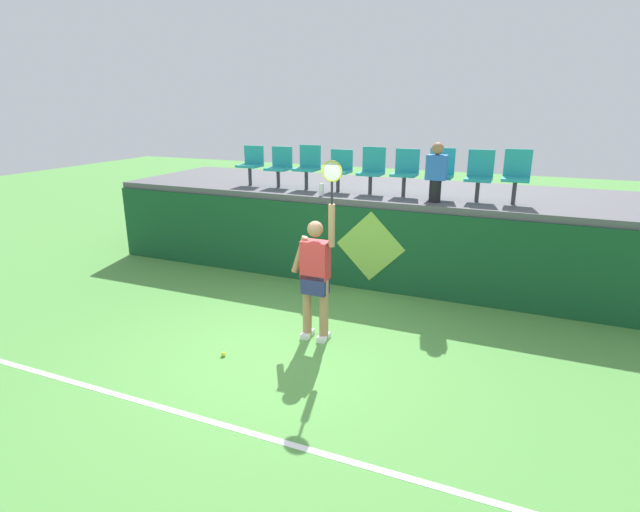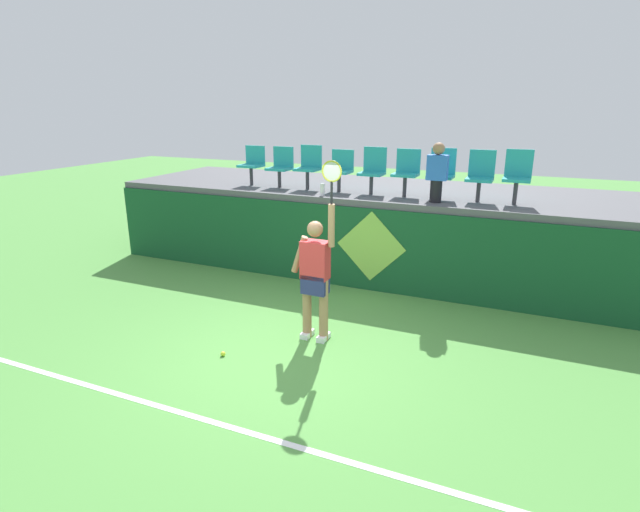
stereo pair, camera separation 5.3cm
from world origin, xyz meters
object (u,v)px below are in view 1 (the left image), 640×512
at_px(stadium_chair_4, 372,169).
at_px(stadium_chair_6, 441,171).
at_px(stadium_chair_8, 516,174).
at_px(stadium_chair_0, 251,163).
at_px(spectator_0, 436,171).
at_px(stadium_chair_1, 280,165).
at_px(tennis_ball, 223,354).
at_px(stadium_chair_7, 479,174).
at_px(tennis_player, 316,274).
at_px(stadium_chair_3, 339,168).
at_px(water_bottle, 322,190).
at_px(stadium_chair_5, 405,170).
at_px(stadium_chair_2, 308,165).

relative_size(stadium_chair_4, stadium_chair_6, 0.97).
bearing_deg(stadium_chair_8, stadium_chair_0, -179.89).
relative_size(stadium_chair_4, stadium_chair_8, 0.95).
bearing_deg(spectator_0, stadium_chair_0, 174.06).
bearing_deg(stadium_chair_1, stadium_chair_6, 0.10).
distance_m(tennis_ball, stadium_chair_7, 5.23).
bearing_deg(stadium_chair_8, tennis_ball, -129.50).
relative_size(stadium_chair_4, spectator_0, 0.85).
bearing_deg(tennis_player, stadium_chair_4, 93.13).
bearing_deg(stadium_chair_3, tennis_player, -74.83).
height_order(tennis_ball, stadium_chair_6, stadium_chair_6).
xyz_separation_m(water_bottle, spectator_0, (2.03, 0.20, 0.41)).
relative_size(stadium_chair_0, stadium_chair_5, 0.94).
xyz_separation_m(tennis_player, stadium_chair_4, (-0.16, 3.00, 1.10)).
height_order(stadium_chair_0, stadium_chair_5, stadium_chair_5).
relative_size(stadium_chair_1, stadium_chair_6, 0.91).
height_order(stadium_chair_0, stadium_chair_8, stadium_chair_8).
xyz_separation_m(tennis_ball, water_bottle, (-0.00, 3.38, 1.70)).
relative_size(water_bottle, stadium_chair_8, 0.25).
relative_size(tennis_player, water_bottle, 11.26).
xyz_separation_m(tennis_ball, stadium_chair_2, (-0.55, 3.98, 2.06)).
height_order(tennis_player, water_bottle, tennis_player).
distance_m(stadium_chair_3, spectator_0, 1.96).
distance_m(stadium_chair_6, stadium_chair_8, 1.26).
relative_size(stadium_chair_0, stadium_chair_7, 0.91).
xyz_separation_m(water_bottle, stadium_chair_6, (2.03, 0.61, 0.37)).
bearing_deg(stadium_chair_8, stadium_chair_3, -179.86).
relative_size(stadium_chair_1, spectator_0, 0.79).
distance_m(tennis_ball, stadium_chair_6, 4.93).
height_order(tennis_ball, stadium_chair_4, stadium_chair_4).
bearing_deg(stadium_chair_8, stadium_chair_6, 179.96).
bearing_deg(stadium_chair_4, stadium_chair_6, 0.02).
bearing_deg(water_bottle, stadium_chair_7, 12.74).
distance_m(stadium_chair_0, stadium_chair_8, 5.11).
relative_size(stadium_chair_5, stadium_chair_6, 0.96).
bearing_deg(stadium_chair_8, water_bottle, -169.53).
height_order(stadium_chair_4, stadium_chair_6, stadium_chair_6).
bearing_deg(water_bottle, stadium_chair_4, 38.50).
distance_m(stadium_chair_2, spectator_0, 2.61).
relative_size(tennis_player, stadium_chair_5, 3.04).
relative_size(stadium_chair_1, stadium_chair_3, 1.02).
bearing_deg(stadium_chair_0, stadium_chair_3, 0.05).
xyz_separation_m(tennis_player, stadium_chair_8, (2.36, 3.00, 1.14)).
bearing_deg(water_bottle, stadium_chair_3, 78.92).
bearing_deg(stadium_chair_2, stadium_chair_6, 0.07).
height_order(stadium_chair_2, stadium_chair_7, stadium_chair_7).
relative_size(stadium_chair_1, stadium_chair_7, 0.92).
height_order(tennis_player, stadium_chair_2, tennis_player).
distance_m(stadium_chair_2, stadium_chair_4, 1.31).
bearing_deg(tennis_ball, spectator_0, 60.41).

